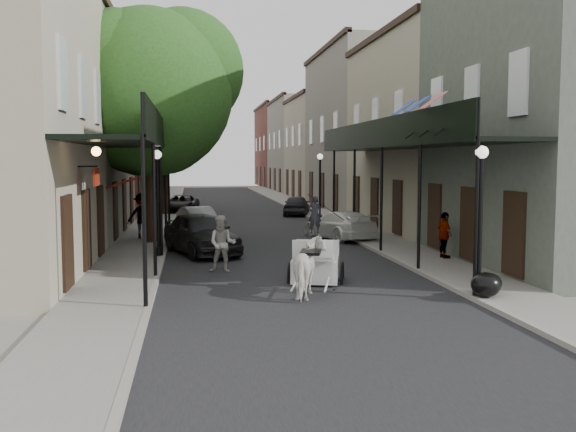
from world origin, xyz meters
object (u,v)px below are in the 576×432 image
object	(u,v)px
car_right_near	(340,225)
car_right_far	(297,205)
lamppost_left	(158,201)
horse	(310,268)
lamppost_right_far	(320,186)
pedestrian_walking	(222,244)
tree_far	(170,122)
pedestrian_sidewalk_right	(445,235)
car_left_near	(201,233)
car_left_far	(182,204)
lamppost_right_near	(480,218)
carriage	(317,247)
car_left_mid	(199,220)
tree_near	(159,86)
pedestrian_sidewalk_left	(142,216)

from	to	relation	value
car_right_near	car_right_far	bearing A→B (deg)	-106.79
lamppost_left	horse	xyz separation A→B (m)	(4.14, -7.00, -1.30)
lamppost_right_far	horse	xyz separation A→B (m)	(-4.06, -19.00, -1.30)
lamppost_left	pedestrian_walking	distance (m)	3.84
car_right_near	lamppost_right_far	bearing A→B (deg)	-110.93
tree_far	pedestrian_sidewalk_right	distance (m)	23.02
car_left_near	car_right_far	world-z (taller)	car_left_near
horse	car_left_far	distance (m)	27.04
horse	car_left_near	size ratio (longest dim) A/B	0.39
lamppost_right_near	car_left_far	bearing A→B (deg)	105.48
car_right_near	tree_far	bearing A→B (deg)	-76.70
carriage	lamppost_left	bearing A→B (deg)	149.98
pedestrian_walking	pedestrian_sidewalk_right	bearing A→B (deg)	18.18
car_left_mid	lamppost_left	bearing A→B (deg)	-117.16
pedestrian_sidewalk_right	car_left_mid	xyz separation A→B (m)	(-8.25, 10.02, -0.30)
pedestrian_sidewalk_right	car_right_far	bearing A→B (deg)	1.24
tree_near	lamppost_right_far	size ratio (longest dim) A/B	2.60
lamppost_right_near	car_left_near	world-z (taller)	lamppost_right_near
car_left_far	car_left_near	bearing A→B (deg)	-80.86
car_left_mid	car_right_far	size ratio (longest dim) A/B	0.99
pedestrian_walking	lamppost_right_near	bearing A→B (deg)	-28.47
car_left_near	pedestrian_sidewalk_left	bearing A→B (deg)	101.46
pedestrian_sidewalk_left	car_right_near	size ratio (longest dim) A/B	0.45
car_left_mid	horse	bearing A→B (deg)	-96.57
carriage	pedestrian_sidewalk_right	size ratio (longest dim) A/B	1.59
horse	lamppost_right_near	bearing A→B (deg)	-178.92
tree_far	lamppost_right_far	size ratio (longest dim) A/B	2.32
lamppost_right_near	car_left_near	bearing A→B (deg)	126.72
tree_near	car_left_mid	bearing A→B (deg)	67.32
carriage	car_left_mid	world-z (taller)	carriage
lamppost_right_far	lamppost_right_near	bearing A→B (deg)	-90.00
pedestrian_walking	car_left_near	size ratio (longest dim) A/B	0.39
tree_near	car_left_near	bearing A→B (deg)	-63.44
lamppost_left	pedestrian_walking	bearing A→B (deg)	-55.01
pedestrian_walking	car_right_near	xyz separation A→B (m)	(5.51, 7.57, -0.26)
tree_near	lamppost_left	bearing A→B (deg)	-88.66
tree_far	car_right_far	world-z (taller)	tree_far
lamppost_left	horse	bearing A→B (deg)	-59.41
lamppost_right_far	car_left_mid	world-z (taller)	lamppost_right_far
car_left_far	car_right_near	world-z (taller)	car_right_near
tree_near	pedestrian_walking	xyz separation A→B (m)	(2.20, -7.18, -5.60)
car_right_far	lamppost_left	bearing A→B (deg)	78.67
lamppost_left	car_left_far	xyz separation A→B (m)	(0.50, 19.80, -1.45)
lamppost_right_far	horse	distance (m)	19.47
lamppost_right_near	pedestrian_walking	size ratio (longest dim) A/B	2.10
tree_near	car_left_near	xyz separation A→B (m)	(1.60, -3.20, -5.71)
horse	lamppost_left	bearing A→B (deg)	-44.50
horse	pedestrian_walking	world-z (taller)	pedestrian_walking
lamppost_left	car_left_far	world-z (taller)	lamppost_left
car_left_far	car_right_near	size ratio (longest dim) A/B	1.00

